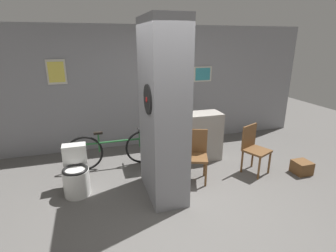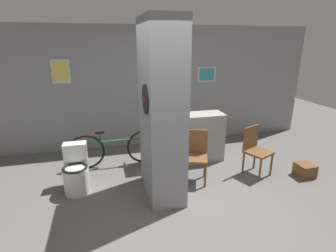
# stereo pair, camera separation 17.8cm
# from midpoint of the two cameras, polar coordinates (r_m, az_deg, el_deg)

# --- Properties ---
(ground_plane) EXTENTS (14.00, 14.00, 0.00)m
(ground_plane) POSITION_cam_midpoint_polar(r_m,az_deg,el_deg) (3.90, 2.46, -17.81)
(ground_plane) COLOR #5B5956
(wall_back) EXTENTS (8.00, 0.09, 2.60)m
(wall_back) POSITION_cam_midpoint_polar(r_m,az_deg,el_deg) (5.80, -4.95, 8.34)
(wall_back) COLOR gray
(wall_back) RESTS_ON ground_plane
(pillar_center) EXTENTS (0.54, 1.03, 2.60)m
(pillar_center) POSITION_cam_midpoint_polar(r_m,az_deg,el_deg) (3.77, -0.08, 2.98)
(pillar_center) COLOR gray
(pillar_center) RESTS_ON ground_plane
(counter_shelf) EXTENTS (1.48, 0.44, 0.95)m
(counter_shelf) POSITION_cam_midpoint_polar(r_m,az_deg,el_deg) (5.11, 4.87, -2.70)
(counter_shelf) COLOR gray
(counter_shelf) RESTS_ON ground_plane
(toilet) EXTENTS (0.40, 0.56, 0.73)m
(toilet) POSITION_cam_midpoint_polar(r_m,az_deg,el_deg) (4.39, -18.24, -9.63)
(toilet) COLOR silver
(toilet) RESTS_ON ground_plane
(chair_near_pillar) EXTENTS (0.51, 0.51, 0.87)m
(chair_near_pillar) POSITION_cam_midpoint_polar(r_m,az_deg,el_deg) (4.45, 7.14, -5.95)
(chair_near_pillar) COLOR brown
(chair_near_pillar) RESTS_ON ground_plane
(chair_by_doorway) EXTENTS (0.52, 0.52, 0.87)m
(chair_by_doorway) POSITION_cam_midpoint_polar(r_m,az_deg,el_deg) (4.89, 19.48, -4.63)
(chair_by_doorway) COLOR brown
(chair_by_doorway) RESTS_ON ground_plane
(bicycle) EXTENTS (1.74, 0.42, 0.72)m
(bicycle) POSITION_cam_midpoint_polar(r_m,az_deg,el_deg) (5.03, -10.24, -4.83)
(bicycle) COLOR black
(bicycle) RESTS_ON ground_plane
(bottle_tall) EXTENTS (0.08, 0.08, 0.26)m
(bottle_tall) POSITION_cam_midpoint_polar(r_m,az_deg,el_deg) (4.95, 3.16, 3.61)
(bottle_tall) COLOR olive
(bottle_tall) RESTS_ON counter_shelf
(floor_crate) EXTENTS (0.29, 0.29, 0.23)m
(floor_crate) POSITION_cam_midpoint_polar(r_m,az_deg,el_deg) (5.29, 28.52, -8.44)
(floor_crate) COLOR brown
(floor_crate) RESTS_ON ground_plane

